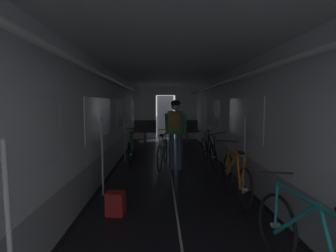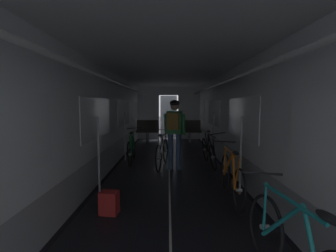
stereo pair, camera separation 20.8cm
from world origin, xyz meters
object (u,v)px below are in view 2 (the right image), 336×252
bench_seat_far_left (147,129)px  backpack_on_floor (108,203)px  bicycle_orange (230,177)px  bicycle_black (208,151)px  bench_seat_far_right (189,129)px  bicycle_silver_in_aisle (161,152)px  bicycle_green (131,149)px  person_cyclist_aisle (173,127)px  bicycle_teal (294,252)px

bench_seat_far_left → backpack_on_floor: bearing=-90.0°
bicycle_orange → bench_seat_far_left: bearing=107.5°
bicycle_black → backpack_on_floor: bearing=-124.7°
bench_seat_far_right → bicycle_silver_in_aisle: (-1.08, -4.07, -0.18)m
bench_seat_far_right → bicycle_silver_in_aisle: 4.21m
bicycle_green → person_cyclist_aisle: bearing=-31.5°
bench_seat_far_right → backpack_on_floor: bearing=-104.9°
bicycle_teal → backpack_on_floor: size_ratio=4.97×
bicycle_silver_in_aisle → backpack_on_floor: size_ratio=4.93×
bench_seat_far_right → bicycle_black: (0.16, -3.93, -0.19)m
bench_seat_far_left → bicycle_silver_in_aisle: (0.72, -4.07, -0.18)m
bicycle_orange → bicycle_black: size_ratio=1.00×
bicycle_green → bicycle_black: 2.12m
bicycle_black → backpack_on_floor: bicycle_black is taller
bench_seat_far_left → person_cyclist_aisle: 4.48m
bicycle_teal → bicycle_black: size_ratio=1.00×
bicycle_orange → bicycle_black: 2.25m
bicycle_orange → person_cyclist_aisle: bearing=116.5°
bicycle_teal → bicycle_orange: 2.08m
bench_seat_far_right → bicycle_teal: bearing=-89.0°
bench_seat_far_left → person_cyclist_aisle: (1.03, -4.33, 0.50)m
bicycle_teal → backpack_on_floor: 2.47m
bench_seat_far_left → backpack_on_floor: size_ratio=2.89×
bicycle_teal → backpack_on_floor: bicycle_teal is taller
bicycle_green → bicycle_silver_in_aisle: 0.98m
bicycle_teal → bicycle_green: bearing=114.1°
bench_seat_far_right → bicycle_teal: bench_seat_far_right is taller
bench_seat_far_right → backpack_on_floor: size_ratio=2.89×
bench_seat_far_left → bicycle_teal: bearing=-76.8°
bicycle_silver_in_aisle → bicycle_black: bearing=6.2°
bicycle_green → bicycle_black: size_ratio=1.00×
bicycle_green → person_cyclist_aisle: (1.17, -0.72, 0.69)m
bicycle_silver_in_aisle → bench_seat_far_left: bearing=100.1°
bench_seat_far_left → bicycle_silver_in_aisle: size_ratio=0.59×
bicycle_teal → bicycle_silver_in_aisle: bearing=106.2°
bicycle_teal → bicycle_orange: bicycle_teal is taller
person_cyclist_aisle → bench_seat_far_right: bearing=79.9°
bicycle_green → person_cyclist_aisle: size_ratio=0.98×
bicycle_black → bench_seat_far_left: bearing=116.4°
bench_seat_far_right → bicycle_black: size_ratio=0.58×
bicycle_teal → bicycle_silver_in_aisle: bicycle_teal is taller
bench_seat_far_left → person_cyclist_aisle: person_cyclist_aisle is taller
bicycle_teal → bicycle_silver_in_aisle: 4.37m
bicycle_teal → bicycle_black: (0.01, 4.34, -0.00)m
bench_seat_far_right → bicycle_black: same height
bicycle_green → bicycle_orange: bicycle_green is taller
bicycle_teal → bicycle_orange: size_ratio=1.00×
bench_seat_far_left → bicycle_silver_in_aisle: bench_seat_far_left is taller
bicycle_orange → backpack_on_floor: bicycle_orange is taller
bicycle_green → bicycle_silver_in_aisle: bearing=-27.7°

